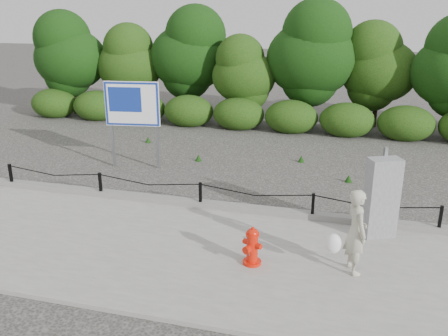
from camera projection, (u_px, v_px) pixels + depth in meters
ground at (201, 211)px, 10.76m from camera, size 90.00×90.00×0.00m
sidewalk at (168, 250)px, 8.92m from camera, size 14.00×4.00×0.08m
curb at (201, 204)px, 10.76m from camera, size 14.00×0.22×0.14m
chain_barrier at (200, 192)px, 10.62m from camera, size 10.06×0.06×0.60m
treeline at (275, 60)px, 18.14m from camera, size 20.29×3.56×4.62m
fire_hydrant at (252, 247)px, 8.27m from camera, size 0.44×0.44×0.70m
pedestrian at (355, 232)px, 7.91m from camera, size 0.75×0.64×1.49m
utility_cabinet at (381, 198)px, 9.17m from camera, size 0.70×0.57×1.76m
advertising_sign at (132, 108)px, 13.10m from camera, size 1.54×0.32×2.48m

